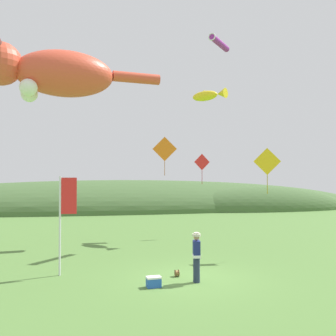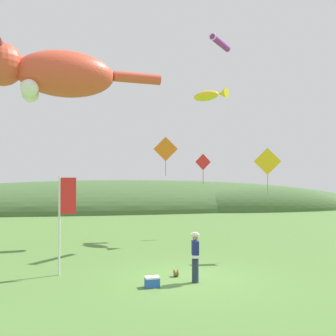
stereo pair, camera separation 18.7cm
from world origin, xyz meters
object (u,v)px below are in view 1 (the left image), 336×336
(festival_banner_pole, at_px, (64,210))
(kite_diamond_red, at_px, (202,162))
(kite_spool, at_px, (177,273))
(kite_tube_streamer, at_px, (219,43))
(picnic_cooler, at_px, (154,282))
(kite_giant_cat, at_px, (52,73))
(kite_fish_windsock, at_px, (208,95))
(kite_diamond_orange, at_px, (165,149))
(kite_diamond_gold, at_px, (267,162))
(festival_attendant, at_px, (197,255))

(festival_banner_pole, height_order, kite_diamond_red, kite_diamond_red)
(kite_spool, bearing_deg, kite_diamond_red, 67.37)
(kite_tube_streamer, bearing_deg, picnic_cooler, -123.68)
(kite_giant_cat, xyz_separation_m, kite_fish_windsock, (9.50, 1.10, -0.58))
(kite_tube_streamer, height_order, kite_diamond_red, kite_tube_streamer)
(kite_fish_windsock, relative_size, kite_diamond_orange, 0.91)
(kite_giant_cat, relative_size, kite_diamond_gold, 4.57)
(kite_fish_windsock, bearing_deg, kite_diamond_orange, 174.85)
(kite_giant_cat, relative_size, kite_diamond_red, 5.11)
(festival_attendant, relative_size, kite_fish_windsock, 0.80)
(kite_spool, bearing_deg, festival_banner_pole, 165.42)
(kite_spool, xyz_separation_m, kite_diamond_gold, (5.03, 2.59, 4.35))
(kite_spool, relative_size, festival_banner_pole, 0.07)
(picnic_cooler, relative_size, kite_giant_cat, 0.05)
(festival_attendant, bearing_deg, kite_fish_windsock, 69.37)
(kite_spool, relative_size, kite_diamond_orange, 0.11)
(kite_fish_windsock, bearing_deg, picnic_cooler, -117.77)
(picnic_cooler, bearing_deg, kite_diamond_orange, 76.50)
(picnic_cooler, height_order, kite_tube_streamer, kite_tube_streamer)
(kite_spool, height_order, kite_diamond_red, kite_diamond_red)
(festival_banner_pole, relative_size, kite_diamond_orange, 1.55)
(kite_fish_windsock, height_order, kite_diamond_orange, kite_fish_windsock)
(festival_banner_pole, height_order, kite_fish_windsock, kite_fish_windsock)
(picnic_cooler, relative_size, kite_tube_streamer, 0.25)
(kite_spool, bearing_deg, kite_giant_cat, 124.58)
(festival_banner_pole, distance_m, kite_diamond_gold, 9.55)
(festival_attendant, distance_m, kite_diamond_red, 11.34)
(kite_spool, bearing_deg, festival_attendant, -60.72)
(kite_diamond_orange, bearing_deg, festival_banner_pole, -124.77)
(festival_attendant, relative_size, kite_diamond_gold, 0.81)
(kite_spool, relative_size, kite_fish_windsock, 0.12)
(festival_banner_pole, xyz_separation_m, kite_giant_cat, (-1.15, 6.64, 7.07))
(festival_attendant, bearing_deg, kite_diamond_red, 71.73)
(kite_diamond_orange, bearing_deg, picnic_cooler, -103.50)
(kite_fish_windsock, bearing_deg, kite_giant_cat, -173.40)
(kite_fish_windsock, bearing_deg, kite_diamond_gold, -82.13)
(kite_spool, distance_m, kite_fish_windsock, 13.17)
(festival_attendant, height_order, picnic_cooler, festival_attendant)
(festival_attendant, relative_size, kite_giant_cat, 0.18)
(picnic_cooler, height_order, kite_diamond_red, kite_diamond_red)
(festival_banner_pole, xyz_separation_m, kite_tube_streamer, (8.31, 5.59, 9.09))
(kite_diamond_gold, bearing_deg, picnic_cooler, -148.54)
(festival_attendant, xyz_separation_m, kite_diamond_red, (3.35, 10.16, 3.75))
(kite_diamond_orange, height_order, kite_diamond_gold, kite_diamond_orange)
(kite_diamond_orange, bearing_deg, kite_diamond_red, 4.07)
(festival_attendant, xyz_separation_m, kite_diamond_orange, (0.86, 9.98, 4.55))
(kite_diamond_orange, relative_size, kite_diamond_gold, 1.11)
(kite_diamond_gold, bearing_deg, festival_banner_pole, -170.74)
(festival_attendant, distance_m, kite_diamond_orange, 11.00)
(kite_tube_streamer, height_order, kite_diamond_orange, kite_tube_streamer)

